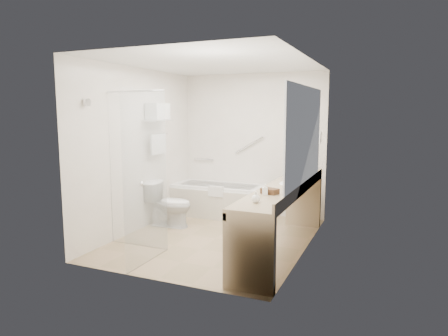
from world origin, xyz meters
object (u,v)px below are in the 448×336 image
at_px(vanity_counter, 283,204).
at_px(toilet, 169,204).
at_px(bathtub, 219,200).
at_px(water_bottle_left, 299,170).
at_px(amenity_basket, 270,191).

bearing_deg(vanity_counter, toilet, 167.48).
relative_size(bathtub, water_bottle_left, 8.02).
distance_m(vanity_counter, toilet, 2.04).
bearing_deg(bathtub, water_bottle_left, -11.78).
height_order(vanity_counter, toilet, vanity_counter).
bearing_deg(vanity_counter, bathtub, 137.65).
distance_m(vanity_counter, amenity_basket, 0.48).
height_order(vanity_counter, water_bottle_left, water_bottle_left).
bearing_deg(toilet, water_bottle_left, -75.52).
bearing_deg(water_bottle_left, bathtub, 168.22).
relative_size(vanity_counter, water_bottle_left, 13.53).
bearing_deg(amenity_basket, water_bottle_left, 88.90).
height_order(amenity_basket, water_bottle_left, water_bottle_left).
bearing_deg(amenity_basket, vanity_counter, 82.91).
relative_size(vanity_counter, amenity_basket, 13.58).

